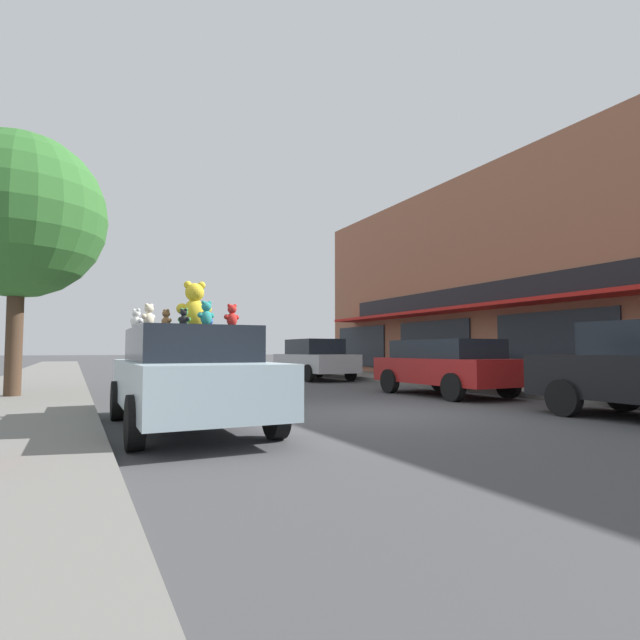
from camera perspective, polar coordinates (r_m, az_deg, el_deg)
ground_plane at (r=9.77m, az=6.67°, el=-10.52°), size 260.00×260.00×0.00m
sidewalk_far at (r=14.24m, az=28.88°, el=-7.57°), size 2.97×90.00×0.16m
plush_art_car at (r=8.01m, az=-14.89°, el=-6.08°), size 2.03×4.73×1.55m
teddy_bear_giant at (r=8.34m, az=-14.16°, el=1.57°), size 0.58×0.36×0.77m
teddy_bear_teal at (r=7.20m, az=-12.88°, el=0.71°), size 0.27×0.18×0.35m
teddy_bear_cream at (r=7.52m, az=-18.98°, el=0.53°), size 0.23×0.21×0.32m
teddy_bear_green at (r=7.94m, az=-15.28°, el=0.21°), size 0.21×0.21×0.31m
teddy_bear_black at (r=7.38m, az=-15.31°, el=0.27°), size 0.17×0.17×0.25m
teddy_bear_white at (r=8.81m, az=-20.27°, el=0.07°), size 0.22×0.24×0.35m
teddy_bear_brown at (r=8.32m, az=-17.18°, el=0.09°), size 0.18×0.23×0.31m
teddy_bear_pink at (r=8.93m, az=-14.04°, el=-0.47°), size 0.16×0.14×0.22m
teddy_bear_blue at (r=9.31m, az=-12.41°, el=-0.59°), size 0.17×0.13×0.23m
teddy_bear_red at (r=7.42m, az=-10.04°, el=0.49°), size 0.25×0.17×0.34m
parked_car_far_center at (r=13.74m, az=14.12°, el=-4.99°), size 1.98×4.21×1.48m
parked_car_far_right at (r=20.55m, az=-0.67°, el=-4.44°), size 2.00×4.60×1.66m
street_tree at (r=13.85m, az=-31.19°, el=10.14°), size 3.88×3.88×6.14m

